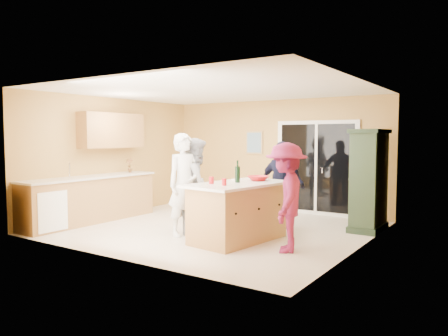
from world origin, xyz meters
The scene contains 22 objects.
floor centered at (0.00, 0.00, 0.00)m, with size 5.50×5.50×0.00m, color silver.
ceiling centered at (0.00, 0.00, 2.60)m, with size 5.50×5.00×0.10m, color white.
wall_back centered at (0.00, 2.50, 1.30)m, with size 5.50×0.10×2.60m, color #DFB05C.
wall_front centered at (0.00, -2.50, 1.30)m, with size 5.50×0.10×2.60m, color #DFB05C.
wall_left centered at (-2.75, 0.00, 1.30)m, with size 0.10×5.00×2.60m, color #DFB05C.
wall_right centered at (2.75, 0.00, 1.30)m, with size 0.10×5.00×2.60m, color #DFB05C.
left_cabinet_run centered at (-2.45, -1.05, 0.46)m, with size 0.65×3.05×1.24m.
upper_cabinets centered at (-2.58, -0.20, 1.88)m, with size 0.35×1.60×0.75m, color #A67640.
sliding_door centered at (1.05, 2.46, 1.05)m, with size 1.90×0.07×2.10m.
framed_picture centered at (-0.55, 2.48, 1.60)m, with size 0.46×0.04×0.56m.
kitchen_island centered at (0.90, -0.60, 0.46)m, with size 1.23×1.97×0.97m.
green_hutch centered at (2.49, 1.44, 0.91)m, with size 0.54×1.02×1.88m.
woman_white centered at (-0.09, -0.79, 0.90)m, with size 0.66×0.43×1.80m, color white.
woman_grey centered at (-0.07, -0.46, 0.86)m, with size 0.83×0.65×1.71m, color #9F9FA1.
woman_navy centered at (1.04, 0.76, 0.83)m, with size 0.97×0.40×1.66m, color #171B34.
woman_magenta centered at (1.87, -0.78, 0.83)m, with size 1.07×0.61×1.66m, color #8E1F52.
serving_bowl centered at (1.00, -0.09, 1.02)m, with size 0.34×0.34×0.08m, color red.
tulip_vase centered at (-2.45, 0.19, 1.11)m, with size 0.18×0.12×0.33m, color #B6121C.
tumbler_near centered at (0.92, -1.05, 1.03)m, with size 0.08×0.08×0.11m, color red.
tumbler_far centered at (0.61, -0.97, 1.03)m, with size 0.08×0.08×0.12m, color red.
wine_bottle centered at (0.87, -0.57, 1.12)m, with size 0.09×0.09×0.37m.
white_plate centered at (0.59, -0.16, 0.98)m, with size 0.20×0.20×0.01m, color white.
Camera 1 is at (4.71, -6.74, 1.74)m, focal length 35.00 mm.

